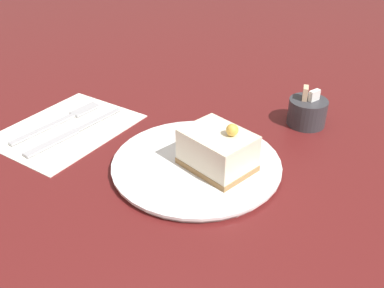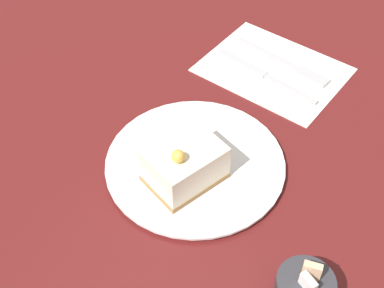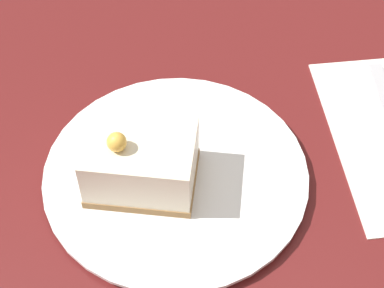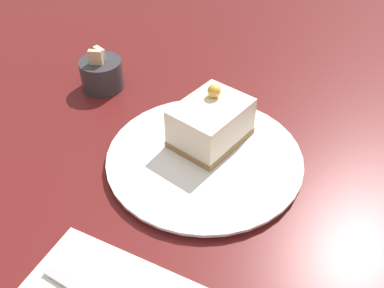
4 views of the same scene
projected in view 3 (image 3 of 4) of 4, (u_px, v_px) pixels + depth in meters
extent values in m
plane|color=#5B1919|center=(152.00, 172.00, 0.60)|extent=(4.00, 4.00, 0.00)
cylinder|color=white|center=(176.00, 175.00, 0.59)|extent=(0.24, 0.24, 0.01)
cylinder|color=white|center=(176.00, 173.00, 0.59)|extent=(0.24, 0.24, 0.00)
cube|color=#9E7547|center=(143.00, 177.00, 0.58)|extent=(0.11, 0.10, 0.01)
cube|color=#EFE5C6|center=(141.00, 159.00, 0.56)|extent=(0.11, 0.09, 0.05)
sphere|color=#EFB747|center=(117.00, 142.00, 0.53)|extent=(0.02, 0.02, 0.02)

